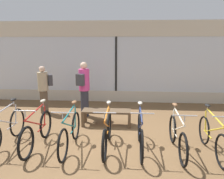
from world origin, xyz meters
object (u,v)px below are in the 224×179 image
at_px(bicycle_far_right, 212,137).
at_px(customer_by_window, 44,88).
at_px(bicycle_far_left, 6,129).
at_px(bicycle_center_left, 70,132).
at_px(bicycle_center, 107,133).
at_px(display_bench, 107,113).
at_px(customer_near_rack, 84,88).
at_px(bicycle_center_right, 140,134).
at_px(bicycle_left, 37,131).
at_px(bicycle_right, 177,136).

bearing_deg(bicycle_far_right, customer_by_window, 151.71).
distance_m(bicycle_far_left, bicycle_far_right, 4.63).
relative_size(bicycle_center_left, bicycle_center, 1.02).
bearing_deg(display_bench, bicycle_far_left, -146.96).
bearing_deg(display_bench, customer_near_rack, 136.95).
bearing_deg(customer_by_window, bicycle_center_right, -38.19).
relative_size(bicycle_left, bicycle_center_right, 1.03).
distance_m(bicycle_center_left, bicycle_right, 2.36).
xyz_separation_m(bicycle_center_left, bicycle_far_right, (3.09, 0.00, -0.00)).
bearing_deg(bicycle_far_left, customer_by_window, 90.53).
distance_m(bicycle_center_left, display_bench, 1.64).
bearing_deg(bicycle_far_left, bicycle_far_right, -0.79).
bearing_deg(bicycle_center, bicycle_right, -1.95).
xyz_separation_m(bicycle_center, bicycle_center_right, (0.74, -0.02, 0.02)).
bearing_deg(bicycle_far_right, bicycle_left, 179.60).
xyz_separation_m(bicycle_far_left, bicycle_left, (0.76, -0.04, -0.01)).
relative_size(bicycle_center_left, display_bench, 1.26).
height_order(bicycle_far_right, customer_near_rack, customer_near_rack).
bearing_deg(bicycle_far_right, bicycle_center_right, 178.34).
bearing_deg(bicycle_center_left, bicycle_far_left, 177.55).
distance_m(bicycle_left, customer_by_window, 2.64).
bearing_deg(bicycle_left, customer_near_rack, 73.70).
xyz_separation_m(bicycle_center_right, customer_by_window, (-3.13, 2.46, 0.47)).
height_order(bicycle_center, display_bench, bicycle_center).
relative_size(bicycle_center_right, customer_by_window, 1.08).
bearing_deg(bicycle_center_right, bicycle_center_left, -178.33).
xyz_separation_m(bicycle_left, display_bench, (1.45, 1.47, -0.01)).
bearing_deg(customer_near_rack, bicycle_center_left, -86.67).
relative_size(bicycle_far_left, bicycle_center_left, 1.01).
relative_size(bicycle_far_right, customer_near_rack, 0.97).
bearing_deg(bicycle_far_left, display_bench, 33.04).
bearing_deg(bicycle_center_left, bicycle_far_right, 0.03).
relative_size(bicycle_center, bicycle_right, 1.01).
xyz_separation_m(bicycle_far_left, bicycle_center_left, (1.54, -0.07, -0.01)).
height_order(bicycle_far_left, bicycle_center_right, bicycle_far_left).
xyz_separation_m(display_bench, customer_by_window, (-2.23, 1.01, 0.49)).
xyz_separation_m(bicycle_center, bicycle_right, (1.54, -0.05, 0.00)).
xyz_separation_m(bicycle_right, customer_by_window, (-3.92, 2.49, 0.49)).
relative_size(bicycle_far_left, customer_by_window, 1.11).
distance_m(bicycle_center_left, customer_by_window, 2.99).
bearing_deg(customer_near_rack, bicycle_center, -66.29).
height_order(bicycle_left, bicycle_far_right, bicycle_left).
distance_m(bicycle_left, bicycle_far_right, 3.87).
height_order(bicycle_center, customer_by_window, customer_by_window).
height_order(bicycle_left, display_bench, bicycle_left).
distance_m(display_bench, customer_near_rack, 1.24).
bearing_deg(customer_by_window, display_bench, -24.29).
distance_m(bicycle_center_right, bicycle_far_right, 1.53).
bearing_deg(bicycle_right, bicycle_left, 179.80).
distance_m(bicycle_far_left, bicycle_right, 3.90).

